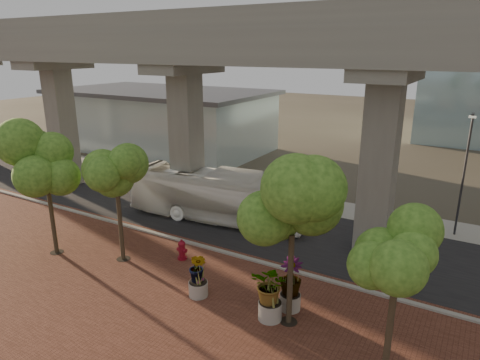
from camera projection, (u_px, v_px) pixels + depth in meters
The scene contains 18 objects.
ground at pixel (253, 243), 24.03m from camera, with size 160.00×160.00×0.00m, color #3D382C.
brick_plaza at pixel (160, 315), 17.42m from camera, with size 70.00×13.00×0.06m, color brown.
asphalt_road at pixel (269, 230), 25.67m from camera, with size 90.00×8.00×0.04m, color black.
curb_strip at pixel (235, 256), 22.36m from camera, with size 70.00×0.25×0.16m, color gray.
far_sidewalk at pixel (304, 203), 30.21m from camera, with size 90.00×3.00×0.06m, color gray.
transit_viaduct at pixel (272, 108), 23.54m from camera, with size 72.00×5.60×12.40m.
station_pavilion at pixel (162, 119), 45.94m from camera, with size 23.00×13.00×6.30m.
transit_bus at pixel (217, 196), 26.76m from camera, with size 2.71×11.54×3.22m, color white.
fire_hydrant at pixel (182, 250), 21.89m from camera, with size 0.54×0.49×1.08m.
planter_front at pixel (271, 287), 16.75m from camera, with size 2.12×2.12×2.33m.
planter_right at pixel (291, 279), 17.42m from camera, with size 2.14×2.14×2.29m.
planter_left at pixel (198, 270), 18.42m from camera, with size 1.88×1.88×2.07m.
street_tree_far_west at pixel (44, 162), 21.31m from camera, with size 4.14×4.14×6.86m.
street_tree_near_west at pixel (116, 177), 20.76m from camera, with size 3.31×3.31×5.92m.
street_tree_near_east at pixel (293, 207), 15.55m from camera, with size 3.81×3.81×6.61m.
street_tree_far_east at pixel (399, 253), 12.86m from camera, with size 3.33×3.33×6.03m.
streetlamp_west at pixel (186, 120), 31.78m from camera, with size 0.46×1.33×9.21m.
streetlamp_east at pixel (465, 167), 23.68m from camera, with size 0.35×1.04×7.16m.
Camera 1 is at (10.43, -19.31, 10.43)m, focal length 32.00 mm.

